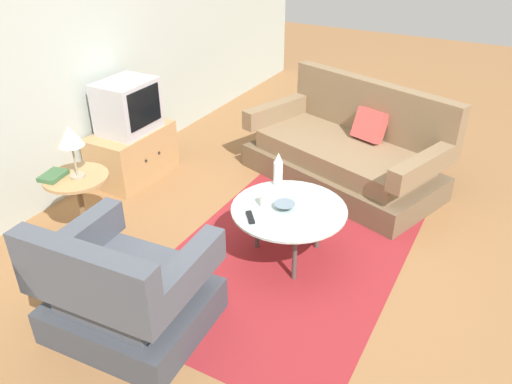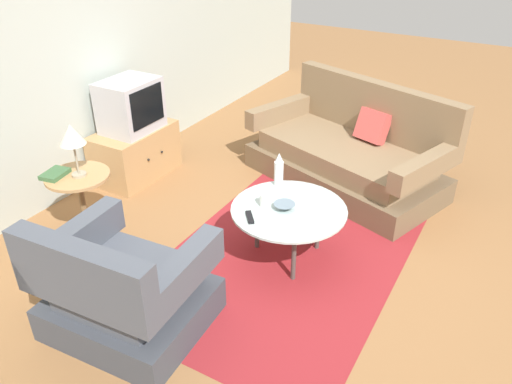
{
  "view_description": "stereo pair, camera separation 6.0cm",
  "coord_description": "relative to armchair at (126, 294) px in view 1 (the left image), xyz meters",
  "views": [
    {
      "loc": [
        -3.03,
        -1.32,
        2.45
      ],
      "look_at": [
        -0.14,
        0.26,
        0.55
      ],
      "focal_mm": 35.48,
      "sensor_mm": 36.0,
      "label": 1
    },
    {
      "loc": [
        -3.0,
        -1.37,
        2.45
      ],
      "look_at": [
        -0.14,
        0.26,
        0.55
      ],
      "focal_mm": 35.48,
      "sensor_mm": 36.0,
      "label": 2
    }
  ],
  "objects": [
    {
      "name": "back_wall",
      "position": [
        1.28,
        1.74,
        1.05
      ],
      "size": [
        9.0,
        0.12,
        2.7
      ],
      "primitive_type": "cube",
      "color": "#B2BCB2",
      "rests_on": "ground"
    },
    {
      "name": "vase",
      "position": [
        1.49,
        -0.33,
        0.29
      ],
      "size": [
        0.08,
        0.08,
        0.28
      ],
      "color": "white",
      "rests_on": "coffee_table"
    },
    {
      "name": "tv_stand",
      "position": [
        1.68,
        1.39,
        -0.05
      ],
      "size": [
        0.84,
        0.52,
        0.5
      ],
      "color": "tan",
      "rests_on": "ground"
    },
    {
      "name": "couch",
      "position": [
        2.63,
        -0.53,
        -0.0
      ],
      "size": [
        1.51,
        2.09,
        0.95
      ],
      "rotation": [
        0.0,
        0.0,
        1.24
      ],
      "color": "brown",
      "rests_on": "ground"
    },
    {
      "name": "mug",
      "position": [
        1.15,
        -0.39,
        0.2
      ],
      "size": [
        0.12,
        0.07,
        0.1
      ],
      "color": "white",
      "rests_on": "coffee_table"
    },
    {
      "name": "coffee_table",
      "position": [
        1.2,
        -0.57,
        0.12
      ],
      "size": [
        0.88,
        0.88,
        0.45
      ],
      "color": "#B2C6C1",
      "rests_on": "ground"
    },
    {
      "name": "tv_remote_dark",
      "position": [
        0.94,
        -0.38,
        0.16
      ],
      "size": [
        0.15,
        0.13,
        0.02
      ],
      "rotation": [
        0.0,
        0.0,
        0.68
      ],
      "color": "black",
      "rests_on": "coffee_table"
    },
    {
      "name": "television",
      "position": [
        1.68,
        1.37,
        0.45
      ],
      "size": [
        0.54,
        0.43,
        0.5
      ],
      "color": "#B7B7BC",
      "rests_on": "tv_stand"
    },
    {
      "name": "table_lamp",
      "position": [
        0.64,
        1.0,
        0.61
      ],
      "size": [
        0.2,
        0.2,
        0.43
      ],
      "color": "#9E937A",
      "rests_on": "side_table"
    },
    {
      "name": "armchair",
      "position": [
        0.0,
        0.0,
        0.0
      ],
      "size": [
        0.89,
        1.0,
        0.85
      ],
      "rotation": [
        0.0,
        0.0,
        -1.51
      ],
      "color": "#3E424B",
      "rests_on": "ground"
    },
    {
      "name": "side_table",
      "position": [
        0.64,
        1.02,
        0.12
      ],
      "size": [
        0.51,
        0.51,
        0.58
      ],
      "color": "tan",
      "rests_on": "ground"
    },
    {
      "name": "bowl",
      "position": [
        1.18,
        -0.54,
        0.17
      ],
      "size": [
        0.16,
        0.16,
        0.05
      ],
      "color": "slate",
      "rests_on": "coffee_table"
    },
    {
      "name": "area_rug",
      "position": [
        1.2,
        -0.57,
        -0.3
      ],
      "size": [
        2.57,
        1.69,
        0.0
      ],
      "primitive_type": "cube",
      "color": "maroon",
      "rests_on": "ground"
    },
    {
      "name": "ground_plane",
      "position": [
        1.28,
        -0.57,
        -0.3
      ],
      "size": [
        16.0,
        16.0,
        0.0
      ],
      "primitive_type": "plane",
      "color": "olive"
    },
    {
      "name": "book",
      "position": [
        0.54,
        1.16,
        0.3
      ],
      "size": [
        0.24,
        0.19,
        0.03
      ],
      "rotation": [
        0.0,
        0.0,
        0.18
      ],
      "color": "#3D663D",
      "rests_on": "side_table"
    }
  ]
}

